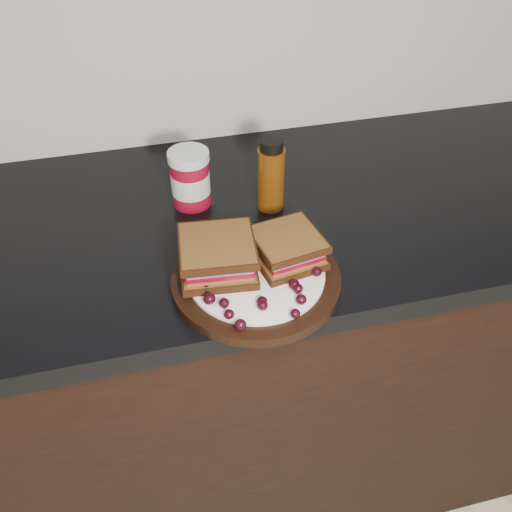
{
  "coord_description": "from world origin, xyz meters",
  "views": [
    {
      "loc": [
        -0.2,
        0.84,
        1.56
      ],
      "look_at": [
        -0.03,
        1.5,
        0.96
      ],
      "focal_mm": 40.0,
      "sensor_mm": 36.0,
      "label": 1
    }
  ],
  "objects": [
    {
      "name": "sandwich_left",
      "position": [
        -0.09,
        1.53,
        0.95
      ],
      "size": [
        0.13,
        0.13,
        0.06
      ],
      "primitive_type": null,
      "rotation": [
        0.0,
        0.0,
        -0.1
      ],
      "color": "brown",
      "rests_on": "plate"
    },
    {
      "name": "base_cabinets",
      "position": [
        0.0,
        1.7,
        0.43
      ],
      "size": [
        3.96,
        0.58,
        0.86
      ],
      "primitive_type": "cube",
      "color": "black",
      "rests_on": "ground_plane"
    },
    {
      "name": "grape_9",
      "position": [
        0.02,
        1.45,
        0.93
      ],
      "size": [
        0.02,
        0.02,
        0.02
      ],
      "primitive_type": "ellipsoid",
      "color": "black",
      "rests_on": "plate"
    },
    {
      "name": "grape_18",
      "position": [
        -0.12,
        1.48,
        0.93
      ],
      "size": [
        0.02,
        0.02,
        0.02
      ],
      "primitive_type": "ellipsoid",
      "color": "black",
      "rests_on": "plate"
    },
    {
      "name": "grape_11",
      "position": [
        0.05,
        1.5,
        0.93
      ],
      "size": [
        0.02,
        0.02,
        0.02
      ],
      "primitive_type": "ellipsoid",
      "color": "black",
      "rests_on": "plate"
    },
    {
      "name": "grape_21",
      "position": [
        -0.1,
        1.51,
        0.93
      ],
      "size": [
        0.01,
        0.01,
        0.01
      ],
      "primitive_type": "ellipsoid",
      "color": "black",
      "rests_on": "plate"
    },
    {
      "name": "grape_8",
      "position": [
        0.02,
        1.44,
        0.93
      ],
      "size": [
        0.02,
        0.02,
        0.02
      ],
      "primitive_type": "ellipsoid",
      "color": "black",
      "rests_on": "plate"
    },
    {
      "name": "condiment_jar",
      "position": [
        -0.1,
        1.76,
        0.96
      ],
      "size": [
        0.1,
        0.1,
        0.11
      ],
      "primitive_type": "cylinder",
      "rotation": [
        0.0,
        0.0,
        0.29
      ],
      "color": "maroon",
      "rests_on": "countertop"
    },
    {
      "name": "grape_7",
      "position": [
        0.02,
        1.42,
        0.93
      ],
      "size": [
        0.02,
        0.02,
        0.02
      ],
      "primitive_type": "ellipsoid",
      "color": "black",
      "rests_on": "plate"
    },
    {
      "name": "grape_20",
      "position": [
        -0.08,
        1.51,
        0.93
      ],
      "size": [
        0.02,
        0.02,
        0.02
      ],
      "primitive_type": "ellipsoid",
      "color": "black",
      "rests_on": "plate"
    },
    {
      "name": "grape_6",
      "position": [
        0.0,
        1.39,
        0.93
      ],
      "size": [
        0.02,
        0.02,
        0.01
      ],
      "primitive_type": "ellipsoid",
      "color": "black",
      "rests_on": "plate"
    },
    {
      "name": "grape_4",
      "position": [
        -0.04,
        1.42,
        0.93
      ],
      "size": [
        0.02,
        0.02,
        0.02
      ],
      "primitive_type": "ellipsoid",
      "color": "black",
      "rests_on": "plate"
    },
    {
      "name": "grape_2",
      "position": [
        -0.09,
        1.42,
        0.93
      ],
      "size": [
        0.02,
        0.02,
        0.02
      ],
      "primitive_type": "ellipsoid",
      "color": "black",
      "rests_on": "plate"
    },
    {
      "name": "grape_16",
      "position": [
        -0.11,
        1.53,
        0.93
      ],
      "size": [
        0.02,
        0.02,
        0.02
      ],
      "primitive_type": "ellipsoid",
      "color": "black",
      "rests_on": "plate"
    },
    {
      "name": "grape_1",
      "position": [
        -0.1,
        1.44,
        0.93
      ],
      "size": [
        0.02,
        0.02,
        0.02
      ],
      "primitive_type": "ellipsoid",
      "color": "black",
      "rests_on": "plate"
    },
    {
      "name": "plate",
      "position": [
        -0.03,
        1.5,
        0.91
      ],
      "size": [
        0.28,
        0.28,
        0.02
      ],
      "primitive_type": "cylinder",
      "color": "black",
      "rests_on": "countertop"
    },
    {
      "name": "grape_14",
      "position": [
        -0.07,
        1.57,
        0.93
      ],
      "size": [
        0.01,
        0.01,
        0.01
      ],
      "primitive_type": "ellipsoid",
      "color": "black",
      "rests_on": "plate"
    },
    {
      "name": "grape_17",
      "position": [
        -0.11,
        1.52,
        0.93
      ],
      "size": [
        0.02,
        0.02,
        0.02
      ],
      "primitive_type": "ellipsoid",
      "color": "black",
      "rests_on": "plate"
    },
    {
      "name": "grape_5",
      "position": [
        -0.04,
        1.43,
        0.93
      ],
      "size": [
        0.02,
        0.02,
        0.02
      ],
      "primitive_type": "ellipsoid",
      "color": "black",
      "rests_on": "plate"
    },
    {
      "name": "sandwich_right",
      "position": [
        0.03,
        1.52,
        0.95
      ],
      "size": [
        0.12,
        0.12,
        0.05
      ],
      "primitive_type": null,
      "rotation": [
        0.0,
        0.0,
        0.17
      ],
      "color": "brown",
      "rests_on": "plate"
    },
    {
      "name": "countertop",
      "position": [
        0.0,
        1.7,
        0.88
      ],
      "size": [
        3.98,
        0.6,
        0.04
      ],
      "primitive_type": "cube",
      "color": "black",
      "rests_on": "base_cabinets"
    },
    {
      "name": "grape_13",
      "position": [
        0.05,
        1.55,
        0.93
      ],
      "size": [
        0.02,
        0.02,
        0.02
      ],
      "primitive_type": "ellipsoid",
      "color": "black",
      "rests_on": "plate"
    },
    {
      "name": "oil_bottle",
      "position": [
        0.05,
        1.71,
        0.97
      ],
      "size": [
        0.06,
        0.06,
        0.14
      ],
      "primitive_type": "cylinder",
      "rotation": [
        0.0,
        0.0,
        0.16
      ],
      "color": "#522908",
      "rests_on": "countertop"
    },
    {
      "name": "grape_12",
      "position": [
        0.05,
        1.52,
        0.93
      ],
      "size": [
        0.02,
        0.02,
        0.02
      ],
      "primitive_type": "ellipsoid",
      "color": "black",
      "rests_on": "plate"
    },
    {
      "name": "grape_0",
      "position": [
        -0.12,
        1.45,
        0.93
      ],
      "size": [
        0.02,
        0.02,
        0.02
      ],
      "primitive_type": "ellipsoid",
      "color": "black",
      "rests_on": "plate"
    },
    {
      "name": "grape_15",
      "position": [
        -0.07,
        1.53,
        0.93
      ],
      "size": [
        0.02,
        0.02,
        0.02
      ],
      "primitive_type": "ellipsoid",
      "color": "black",
      "rests_on": "plate"
    },
    {
      "name": "grape_10",
      "position": [
        0.06,
        1.47,
        0.93
      ],
      "size": [
        0.02,
        0.02,
        0.02
      ],
      "primitive_type": "ellipsoid",
      "color": "black",
      "rests_on": "plate"
    },
    {
      "name": "grape_19",
      "position": [
        -0.08,
        1.56,
        0.93
      ],
      "size": [
        0.02,
        0.02,
        0.02
      ],
      "primitive_type": "ellipsoid",
      "color": "black",
      "rests_on": "plate"
    },
    {
      "name": "grape_3",
      "position": [
        -0.08,
        1.39,
        0.93
      ],
      "size": [
        0.02,
        0.02,
        0.02
      ],
      "primitive_type": "ellipsoid",
      "color": "black",
      "rests_on": "plate"
    }
  ]
}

